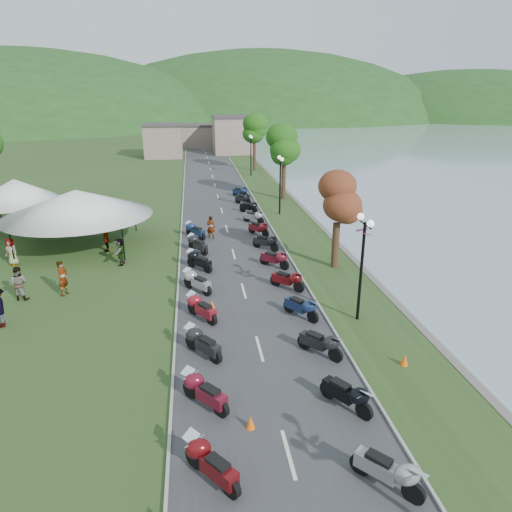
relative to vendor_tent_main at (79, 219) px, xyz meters
name	(u,v)px	position (x,y,z in m)	size (l,w,h in m)	color
road	(222,211)	(10.39, 8.80, -1.99)	(7.00, 120.00, 0.02)	#3C3C3F
hills_backdrop	(196,118)	(10.39, 168.80, -2.00)	(360.00, 120.00, 76.00)	#285621
far_building	(194,137)	(8.39, 53.80, 0.50)	(18.00, 16.00, 5.00)	gray
moto_row_left	(205,393)	(8.01, -18.66, -1.45)	(2.60, 41.15, 1.10)	#331411
moto_row_right	(275,259)	(12.68, -5.89, -1.45)	(2.60, 42.80, 1.10)	#331411
vendor_tent_main	(79,219)	(0.00, 0.00, 0.00)	(6.69, 6.69, 4.00)	white
vendor_tent_side	(18,205)	(-5.55, 4.81, 0.00)	(4.70, 4.70, 4.00)	white
tree_lakeside	(337,217)	(16.35, -6.35, 1.20)	(2.31, 2.31, 6.41)	#266416
pedestrian_a	(65,295)	(0.87, -8.37, -2.00)	(0.70, 0.51, 1.91)	slate
pedestrian_b	(22,299)	(-1.26, -8.63, -2.00)	(0.88, 0.49, 1.82)	slate
pedestrian_c	(2,326)	(-1.15, -11.62, -2.00)	(1.28, 0.53, 1.98)	slate
traffic_cone_near	(250,422)	(9.40, -19.93, -1.76)	(0.31, 0.31, 0.49)	#F2590C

